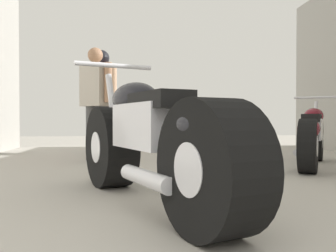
{
  "coord_description": "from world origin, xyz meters",
  "views": [
    {
      "loc": [
        -0.63,
        0.27,
        0.58
      ],
      "look_at": [
        -0.27,
        4.09,
        0.51
      ],
      "focal_mm": 39.46,
      "sensor_mm": 36.0,
      "label": 1
    }
  ],
  "objects_px": {
    "motorcycle_black_naked": "(312,136)",
    "mechanic_in_blue": "(95,97)",
    "mechanic_with_helmet": "(102,92)",
    "motorcycle_maroon_cruiser": "(150,142)"
  },
  "relations": [
    {
      "from": "motorcycle_black_naked",
      "to": "mechanic_in_blue",
      "type": "height_order",
      "value": "mechanic_in_blue"
    },
    {
      "from": "motorcycle_maroon_cruiser",
      "to": "mechanic_with_helmet",
      "type": "relative_size",
      "value": 1.24
    },
    {
      "from": "motorcycle_black_naked",
      "to": "mechanic_with_helmet",
      "type": "bearing_deg",
      "value": 143.06
    },
    {
      "from": "mechanic_in_blue",
      "to": "motorcycle_black_naked",
      "type": "bearing_deg",
      "value": -18.51
    },
    {
      "from": "mechanic_with_helmet",
      "to": "motorcycle_black_naked",
      "type": "bearing_deg",
      "value": -36.94
    },
    {
      "from": "mechanic_in_blue",
      "to": "mechanic_with_helmet",
      "type": "bearing_deg",
      "value": 90.6
    },
    {
      "from": "mechanic_with_helmet",
      "to": "motorcycle_maroon_cruiser",
      "type": "bearing_deg",
      "value": -80.68
    },
    {
      "from": "mechanic_in_blue",
      "to": "mechanic_with_helmet",
      "type": "height_order",
      "value": "mechanic_with_helmet"
    },
    {
      "from": "motorcycle_maroon_cruiser",
      "to": "motorcycle_black_naked",
      "type": "height_order",
      "value": "motorcycle_maroon_cruiser"
    },
    {
      "from": "mechanic_in_blue",
      "to": "motorcycle_maroon_cruiser",
      "type": "bearing_deg",
      "value": -77.22
    }
  ]
}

